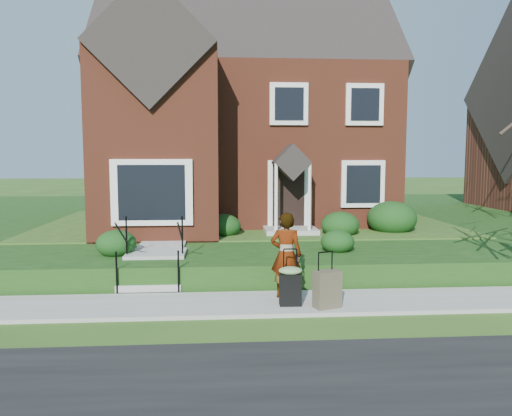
{
  "coord_description": "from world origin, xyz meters",
  "views": [
    {
      "loc": [
        -0.94,
        -9.69,
        2.97
      ],
      "look_at": [
        -0.11,
        2.0,
        1.76
      ],
      "focal_mm": 35.0,
      "sensor_mm": 36.0,
      "label": 1
    }
  ],
  "objects": [
    {
      "name": "sidewalk",
      "position": [
        0.0,
        0.0,
        0.04
      ],
      "size": [
        60.0,
        1.6,
        0.08
      ],
      "primitive_type": "cube",
      "color": "#9E9B93",
      "rests_on": "ground"
    },
    {
      "name": "suitcase_black",
      "position": [
        0.4,
        -0.28,
        0.51
      ],
      "size": [
        0.47,
        0.39,
        1.11
      ],
      "rotation": [
        0.0,
        0.0,
        -0.02
      ],
      "color": "black",
      "rests_on": "sidewalk"
    },
    {
      "name": "front_steps",
      "position": [
        -2.5,
        1.84,
        0.47
      ],
      "size": [
        1.4,
        2.02,
        1.5
      ],
      "color": "#9E9B93",
      "rests_on": "ground"
    },
    {
      "name": "terrace",
      "position": [
        4.0,
        10.9,
        0.3
      ],
      "size": [
        44.0,
        20.0,
        0.6
      ],
      "primitive_type": "cube",
      "color": "#183D10",
      "rests_on": "ground"
    },
    {
      "name": "main_house",
      "position": [
        -0.21,
        9.61,
        5.26
      ],
      "size": [
        10.4,
        10.2,
        9.4
      ],
      "color": "brown",
      "rests_on": "terrace"
    },
    {
      "name": "suitcase_olive",
      "position": [
        1.09,
        -0.47,
        0.44
      ],
      "size": [
        0.56,
        0.43,
        1.08
      ],
      "rotation": [
        0.0,
        0.0,
        0.33
      ],
      "color": "brown",
      "rests_on": "sidewalk"
    },
    {
      "name": "foundation_shrubs",
      "position": [
        0.64,
        4.89,
        1.06
      ],
      "size": [
        9.92,
        4.42,
        1.08
      ],
      "color": "black",
      "rests_on": "terrace"
    },
    {
      "name": "ground",
      "position": [
        0.0,
        0.0,
        0.0
      ],
      "size": [
        120.0,
        120.0,
        0.0
      ],
      "primitive_type": "plane",
      "color": "#2D5119",
      "rests_on": "ground"
    },
    {
      "name": "walkway",
      "position": [
        -2.5,
        5.0,
        0.63
      ],
      "size": [
        1.2,
        6.0,
        0.06
      ],
      "primitive_type": "cube",
      "color": "#9E9B93",
      "rests_on": "terrace"
    },
    {
      "name": "woman",
      "position": [
        0.39,
        0.29,
        0.96
      ],
      "size": [
        0.72,
        0.55,
        1.77
      ],
      "primitive_type": "imported",
      "rotation": [
        0.0,
        0.0,
        2.93
      ],
      "color": "#999999",
      "rests_on": "sidewalk"
    }
  ]
}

